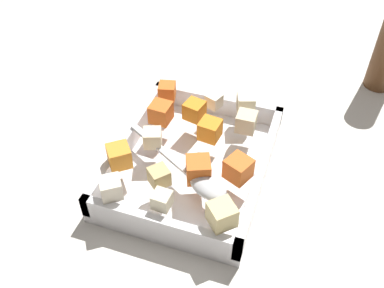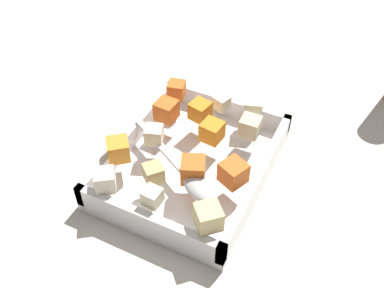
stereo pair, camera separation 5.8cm
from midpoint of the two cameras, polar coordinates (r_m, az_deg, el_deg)
name	(u,v)px [view 1 (the left image)]	position (r m, az deg, el deg)	size (l,w,h in m)	color
ground_plane	(199,169)	(0.70, -1.47, -3.36)	(4.00, 4.00, 0.00)	beige
baking_dish	(192,165)	(0.68, -2.45, -2.82)	(0.28, 0.23, 0.05)	silver
carrot_chunk_corner_nw	(210,130)	(0.66, -0.15, 1.79)	(0.03, 0.03, 0.03)	orange
carrot_chunk_near_right	(194,110)	(0.70, -2.08, 4.35)	(0.03, 0.03, 0.03)	orange
carrot_chunk_corner_ne	(198,169)	(0.60, -1.94, -3.48)	(0.03, 0.03, 0.03)	orange
carrot_chunk_corner_se	(167,91)	(0.74, -5.55, 6.80)	(0.03, 0.03, 0.03)	orange
carrot_chunk_far_left	(238,169)	(0.61, 3.35, -3.36)	(0.03, 0.03, 0.03)	orange
carrot_chunk_corner_sw	(161,112)	(0.70, -6.50, 4.03)	(0.03, 0.03, 0.03)	orange
carrot_chunk_back_center	(119,156)	(0.64, -12.11, -1.66)	(0.03, 0.03, 0.03)	orange
potato_chunk_under_handle	(246,122)	(0.68, 4.69, 2.84)	(0.03, 0.03, 0.03)	beige
potato_chunk_mid_left	(152,138)	(0.66, -7.73, 0.70)	(0.03, 0.03, 0.03)	beige
potato_chunk_far_right	(222,214)	(0.56, 0.90, -9.36)	(0.03, 0.03, 0.03)	#E0CC89
potato_chunk_mid_right	(159,176)	(0.60, -7.10, -4.36)	(0.03, 0.03, 0.03)	tan
potato_chunk_near_left	(246,103)	(0.72, 4.74, 5.31)	(0.03, 0.03, 0.03)	beige
potato_chunk_rim_edge	(162,200)	(0.58, -6.86, -7.42)	(0.02, 0.02, 0.02)	beige
parsnip_chunk_heap_side	(111,188)	(0.60, -13.33, -5.73)	(0.03, 0.03, 0.03)	silver
parsnip_chunk_center	(214,101)	(0.72, 0.58, 5.61)	(0.02, 0.02, 0.02)	silver
serving_spoon	(201,180)	(0.60, -1.60, -4.93)	(0.12, 0.19, 0.02)	silver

